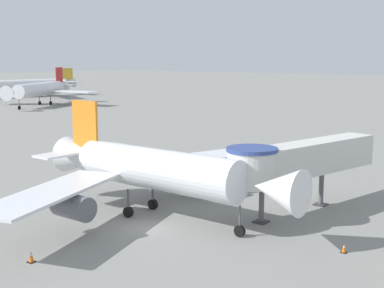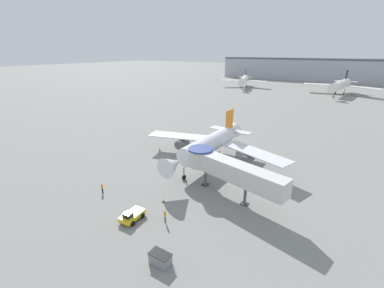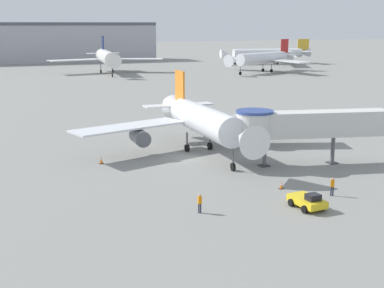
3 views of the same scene
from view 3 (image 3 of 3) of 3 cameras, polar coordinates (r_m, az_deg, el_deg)
The scene contains 12 objects.
ground_plane at distance 63.33m, azimuth -0.30°, elevation -1.52°, with size 800.00×800.00×0.00m, color gray.
main_airplane at distance 65.10m, azimuth 1.15°, elevation 2.47°, with size 32.20×24.97×9.45m.
jet_bridge at distance 60.65m, azimuth 11.61°, elevation 2.10°, with size 17.39×6.70×6.36m.
pushback_tug_yellow at distance 47.28m, azimuth 12.24°, elevation -5.95°, with size 2.33×3.60×1.49m.
traffic_cone_port_wing at distance 61.63m, azimuth -9.65°, elevation -1.73°, with size 0.49×0.49×0.81m.
traffic_cone_near_nose at distance 52.36m, azimuth 9.51°, elevation -4.40°, with size 0.41×0.41×0.68m.
ground_crew_marshaller at distance 51.07m, azimuth 14.74°, elevation -4.28°, with size 0.39×0.34×1.76m.
ground_crew_wing_walker at distance 45.04m, azimuth 0.83°, elevation -6.20°, with size 0.34×0.22×1.68m.
background_jet_red_tail at distance 177.13m, azimuth 7.64°, elevation 9.06°, with size 31.94×30.78×10.52m.
background_jet_navy_tail at distance 173.69m, azimuth -9.04°, elevation 9.09°, with size 37.12×33.20×11.63m.
background_jet_gold_tail at distance 215.00m, azimuth 8.33°, elevation 9.56°, with size 37.36×39.94×9.66m.
terminal_building at distance 232.47m, azimuth -19.75°, elevation 10.13°, with size 125.88×18.59×16.13m.
Camera 3 is at (-22.37, -57.17, 15.57)m, focal length 50.00 mm.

